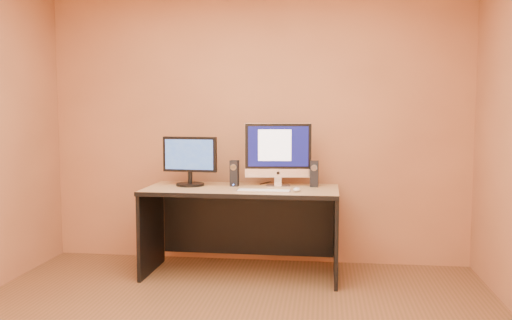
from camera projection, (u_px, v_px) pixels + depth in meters
name	position (u px, v px, depth m)	size (l,w,h in m)	color
walls	(214.00, 136.00, 3.19)	(4.00, 4.00, 2.60)	#AC6D45
desk	(241.00, 232.00, 4.75)	(1.68, 0.73, 0.78)	tan
imac	(278.00, 154.00, 4.80)	(0.60, 0.22, 0.58)	silver
second_monitor	(190.00, 161.00, 4.85)	(0.50, 0.25, 0.44)	black
speaker_left	(234.00, 173.00, 4.83)	(0.07, 0.08, 0.23)	black
speaker_right	(314.00, 174.00, 4.78)	(0.07, 0.08, 0.23)	black
keyboard	(264.00, 191.00, 4.49)	(0.45, 0.12, 0.02)	silver
mouse	(297.00, 189.00, 4.50)	(0.06, 0.11, 0.04)	silver
cable_a	(279.00, 183.00, 4.98)	(0.01, 0.01, 0.23)	black
cable_b	(265.00, 183.00, 5.02)	(0.01, 0.01, 0.19)	black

